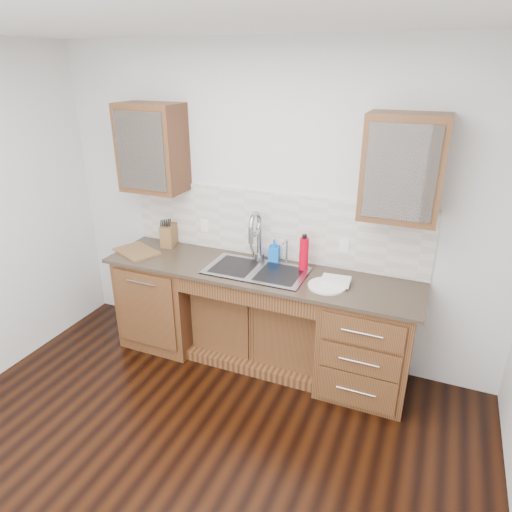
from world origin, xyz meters
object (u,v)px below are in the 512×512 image
at_px(plate, 327,286).
at_px(knife_block, 169,235).
at_px(soap_bottle, 274,250).
at_px(cutting_board, 137,251).
at_px(water_bottle, 304,254).

xyz_separation_m(plate, knife_block, (-1.60, 0.27, 0.09)).
relative_size(plate, knife_block, 1.45).
bearing_deg(soap_bottle, cutting_board, -177.31).
bearing_deg(cutting_board, knife_block, 55.49).
xyz_separation_m(soap_bottle, knife_block, (-1.04, -0.04, 0.00)).
height_order(water_bottle, plate, water_bottle).
bearing_deg(water_bottle, soap_bottle, 163.08).
distance_m(plate, knife_block, 1.63).
xyz_separation_m(soap_bottle, water_bottle, (0.30, -0.09, 0.04)).
bearing_deg(cutting_board, soap_bottle, 14.08).
bearing_deg(knife_block, plate, -21.69).
height_order(soap_bottle, knife_block, knife_block).
relative_size(soap_bottle, knife_block, 0.96).
bearing_deg(knife_block, soap_bottle, -9.68).
height_order(knife_block, cutting_board, knife_block).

